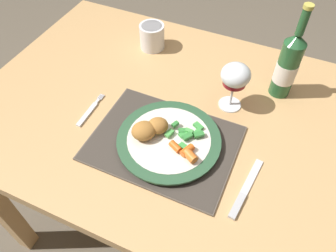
{
  "coord_description": "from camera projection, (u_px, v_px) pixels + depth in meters",
  "views": [
    {
      "loc": [
        0.28,
        -0.6,
        1.44
      ],
      "look_at": [
        0.05,
        -0.09,
        0.78
      ],
      "focal_mm": 35.0,
      "sensor_mm": 36.0,
      "label": 1
    }
  ],
  "objects": [
    {
      "name": "breaded_croquettes",
      "position": [
        150.0,
        129.0,
        0.84
      ],
      "size": [
        0.1,
        0.11,
        0.04
      ],
      "color": "#A87033",
      "rests_on": "dinner_plate"
    },
    {
      "name": "green_beans_pile",
      "position": [
        187.0,
        134.0,
        0.85
      ],
      "size": [
        0.1,
        0.1,
        0.02
      ],
      "color": "green",
      "rests_on": "dinner_plate"
    },
    {
      "name": "placemat",
      "position": [
        163.0,
        143.0,
        0.87
      ],
      "size": [
        0.38,
        0.28,
        0.01
      ],
      "color": "brown",
      "rests_on": "dining_table"
    },
    {
      "name": "fork",
      "position": [
        89.0,
        112.0,
        0.94
      ],
      "size": [
        0.02,
        0.14,
        0.01
      ],
      "color": "silver",
      "rests_on": "dining_table"
    },
    {
      "name": "dinner_plate",
      "position": [
        169.0,
        140.0,
        0.85
      ],
      "size": [
        0.27,
        0.27,
        0.02
      ],
      "color": "silver",
      "rests_on": "placemat"
    },
    {
      "name": "wine_glass",
      "position": [
        235.0,
        77.0,
        0.88
      ],
      "size": [
        0.08,
        0.08,
        0.15
      ],
      "color": "silver",
      "rests_on": "dining_table"
    },
    {
      "name": "ground_plane",
      "position": [
        166.0,
        216.0,
        1.52
      ],
      "size": [
        6.0,
        6.0,
        0.0
      ],
      "primitive_type": "plane",
      "color": "brown"
    },
    {
      "name": "drinking_cup",
      "position": [
        152.0,
        36.0,
        1.11
      ],
      "size": [
        0.08,
        0.08,
        0.08
      ],
      "color": "white",
      "rests_on": "dining_table"
    },
    {
      "name": "glazed_carrots",
      "position": [
        186.0,
        152.0,
        0.81
      ],
      "size": [
        0.08,
        0.05,
        0.02
      ],
      "color": "orange",
      "rests_on": "dinner_plate"
    },
    {
      "name": "bottle",
      "position": [
        288.0,
        65.0,
        0.92
      ],
      "size": [
        0.06,
        0.06,
        0.29
      ],
      "color": "#23562D",
      "rests_on": "dining_table"
    },
    {
      "name": "dining_table",
      "position": [
        164.0,
        129.0,
        1.04
      ],
      "size": [
        1.11,
        0.82,
        0.74
      ],
      "color": "tan",
      "rests_on": "ground"
    },
    {
      "name": "table_knife",
      "position": [
        244.0,
        193.0,
        0.77
      ],
      "size": [
        0.04,
        0.18,
        0.01
      ],
      "color": "silver",
      "rests_on": "dining_table"
    }
  ]
}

